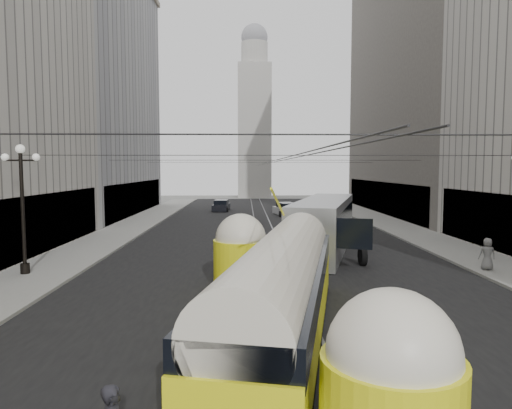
{
  "coord_description": "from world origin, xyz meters",
  "views": [
    {
      "loc": [
        -1.63,
        -4.55,
        5.38
      ],
      "look_at": [
        -1.17,
        15.64,
        3.76
      ],
      "focal_mm": 32.0,
      "sensor_mm": 36.0,
      "label": 1
    }
  ],
  "objects": [
    {
      "name": "road",
      "position": [
        0.0,
        32.5,
        0.0
      ],
      "size": [
        20.0,
        85.0,
        0.02
      ],
      "primitive_type": "cube",
      "color": "black",
      "rests_on": "ground"
    },
    {
      "name": "sidewalk_left",
      "position": [
        -12.0,
        36.0,
        0.07
      ],
      "size": [
        4.0,
        72.0,
        0.15
      ],
      "primitive_type": "cube",
      "color": "gray",
      "rests_on": "ground"
    },
    {
      "name": "sidewalk_right",
      "position": [
        12.0,
        36.0,
        0.07
      ],
      "size": [
        4.0,
        72.0,
        0.15
      ],
      "primitive_type": "cube",
      "color": "gray",
      "rests_on": "ground"
    },
    {
      "name": "rail_left",
      "position": [
        -0.75,
        32.5,
        0.0
      ],
      "size": [
        0.12,
        85.0,
        0.04
      ],
      "primitive_type": "cube",
      "color": "gray",
      "rests_on": "ground"
    },
    {
      "name": "rail_right",
      "position": [
        0.75,
        32.5,
        0.0
      ],
      "size": [
        0.12,
        85.0,
        0.04
      ],
      "primitive_type": "cube",
      "color": "gray",
      "rests_on": "ground"
    },
    {
      "name": "building_left_far",
      "position": [
        -19.99,
        48.0,
        14.31
      ],
      "size": [
        12.6,
        28.6,
        28.6
      ],
      "color": "#999999",
      "rests_on": "ground"
    },
    {
      "name": "building_right_far",
      "position": [
        20.0,
        48.0,
        16.31
      ],
      "size": [
        12.6,
        32.6,
        32.6
      ],
      "color": "#514C47",
      "rests_on": "ground"
    },
    {
      "name": "distant_tower",
      "position": [
        0.0,
        80.0,
        14.97
      ],
      "size": [
        6.0,
        6.0,
        31.36
      ],
      "color": "#B2AFA8",
      "rests_on": "ground"
    },
    {
      "name": "lamppost_left_mid",
      "position": [
        -12.6,
        18.0,
        3.74
      ],
      "size": [
        1.86,
        0.44,
        6.37
      ],
      "color": "black",
      "rests_on": "sidewalk_left"
    },
    {
      "name": "catenary",
      "position": [
        0.12,
        31.49,
        5.88
      ],
      "size": [
        25.0,
        72.0,
        0.23
      ],
      "color": "black",
      "rests_on": "ground"
    },
    {
      "name": "streetcar",
      "position": [
        -0.5,
        9.25,
        1.66
      ],
      "size": [
        5.17,
        15.27,
        3.4
      ],
      "color": "#F3F215",
      "rests_on": "ground"
    },
    {
      "name": "city_bus",
      "position": [
        3.44,
        24.56,
        1.85
      ],
      "size": [
        6.44,
        13.73,
        3.37
      ],
      "color": "#9A9C9F",
      "rests_on": "ground"
    },
    {
      "name": "sedan_white_far",
      "position": [
        3.0,
        46.82,
        0.66
      ],
      "size": [
        3.0,
        4.94,
        1.46
      ],
      "color": "silver",
      "rests_on": "ground"
    },
    {
      "name": "sedan_dark_far",
      "position": [
        -4.7,
        52.59,
        0.63
      ],
      "size": [
        2.14,
        4.54,
        1.4
      ],
      "color": "black",
      "rests_on": "ground"
    },
    {
      "name": "pedestrian_sidewalk_right",
      "position": [
        10.79,
        18.3,
        0.97
      ],
      "size": [
        0.87,
        0.61,
        1.65
      ],
      "primitive_type": "imported",
      "rotation": [
        0.0,
        0.0,
        2.99
      ],
      "color": "slate",
      "rests_on": "sidewalk_right"
    }
  ]
}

